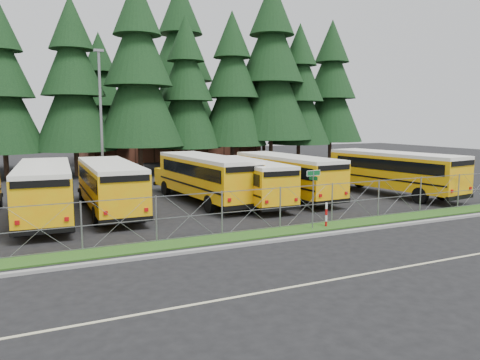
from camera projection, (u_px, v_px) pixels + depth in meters
name	position (u px, v px, depth m)	size (l,w,h in m)	color
ground	(287.00, 222.00, 23.60)	(120.00, 120.00, 0.00)	black
curb	(323.00, 235.00, 20.82)	(50.00, 0.25, 0.12)	gray
grass_verge	(306.00, 229.00, 22.08)	(50.00, 1.40, 0.06)	#194012
road_lane_line	(405.00, 267.00, 16.43)	(50.00, 0.12, 0.01)	beige
chainlink_fence	(298.00, 206.00, 22.58)	(44.00, 0.10, 2.00)	gray
brick_building	(169.00, 136.00, 61.61)	(22.00, 10.00, 6.00)	brown
bus_1	(45.00, 192.00, 23.95)	(2.60, 11.03, 2.89)	#F89907
bus_2	(109.00, 187.00, 25.87)	(2.54, 10.78, 2.83)	#F89907
bus_4	(204.00, 179.00, 29.09)	(2.63, 11.16, 2.93)	#F89907
bus_5	(245.00, 182.00, 28.73)	(2.40, 10.18, 2.67)	#F89907
bus_6	(284.00, 177.00, 30.53)	(2.55, 10.80, 2.83)	#F89907
bus_east	(390.00, 174.00, 31.90)	(2.66, 11.25, 2.95)	#F89907
street_sign	(313.00, 187.00, 21.78)	(0.83, 0.55, 2.81)	gray
striped_bollard	(326.00, 215.00, 22.39)	(0.11, 0.11, 1.20)	#B20C0C
light_standard	(101.00, 114.00, 34.07)	(0.70, 0.35, 10.14)	gray
conifer_2	(1.00, 89.00, 39.83)	(7.00, 7.00, 15.49)	black
conifer_3	(73.00, 87.00, 41.61)	(7.23, 7.23, 15.98)	black
conifer_4	(138.00, 77.00, 43.10)	(8.19, 8.19, 18.12)	black
conifer_5	(186.00, 93.00, 47.16)	(7.01, 7.01, 15.50)	black
conifer_6	(232.00, 90.00, 49.27)	(7.40, 7.40, 16.36)	black
conifer_7	(271.00, 74.00, 51.10)	(9.11, 9.11, 20.14)	black
conifer_8	(299.00, 95.00, 53.12)	(7.16, 7.16, 15.84)	black
conifer_9	(331.00, 92.00, 56.23)	(7.63, 7.63, 16.88)	black
conifer_11	(100.00, 99.00, 51.88)	(6.63, 6.63, 14.66)	black
conifer_12	(181.00, 72.00, 54.92)	(9.61, 9.61, 21.24)	black
conifer_13	(264.00, 94.00, 60.21)	(7.59, 7.59, 16.78)	black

